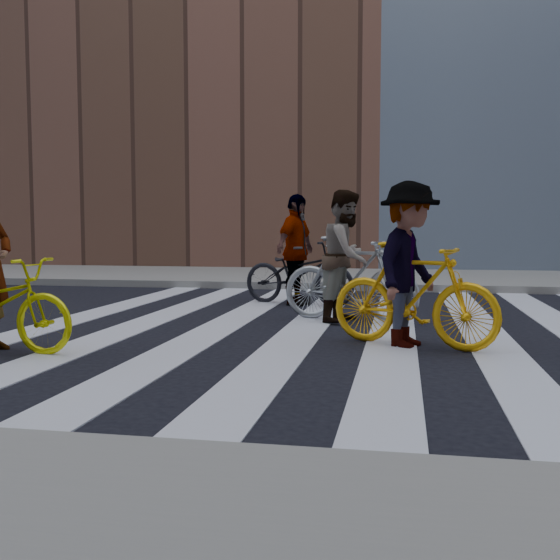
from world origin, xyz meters
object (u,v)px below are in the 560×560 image
(rider_mid, at_px, (347,256))
(rider_right, at_px, (409,265))
(bike_yellow_right, at_px, (413,295))
(rider_rear, at_px, (296,250))
(bike_dark_rear, at_px, (299,273))
(bike_silver_mid, at_px, (350,279))

(rider_mid, distance_m, rider_right, 1.97)
(bike_yellow_right, distance_m, rider_right, 0.33)
(rider_right, height_order, rider_rear, rider_rear)
(bike_yellow_right, distance_m, bike_dark_rear, 4.01)
(bike_silver_mid, relative_size, bike_yellow_right, 1.03)
(bike_dark_rear, bearing_deg, rider_rear, 109.74)
(bike_silver_mid, xyz_separation_m, rider_rear, (-1.05, 1.79, 0.34))
(bike_dark_rear, relative_size, rider_rear, 1.10)
(bike_yellow_right, distance_m, rider_mid, 2.02)
(bike_yellow_right, bearing_deg, rider_rear, 50.06)
(bike_yellow_right, bearing_deg, rider_right, 112.44)
(bike_dark_rear, xyz_separation_m, rider_rear, (-0.05, 0.00, 0.39))
(bike_yellow_right, relative_size, rider_right, 1.06)
(rider_mid, relative_size, rider_right, 1.01)
(bike_dark_rear, height_order, rider_rear, rider_rear)
(rider_mid, bearing_deg, rider_rear, 45.03)
(rider_right, bearing_deg, bike_dark_rear, 48.78)
(bike_dark_rear, height_order, rider_right, rider_right)
(bike_dark_rear, xyz_separation_m, rider_mid, (0.95, -1.79, 0.37))
(bike_silver_mid, relative_size, rider_rear, 1.06)
(bike_yellow_right, relative_size, bike_dark_rear, 0.93)
(bike_dark_rear, bearing_deg, rider_mid, -132.34)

